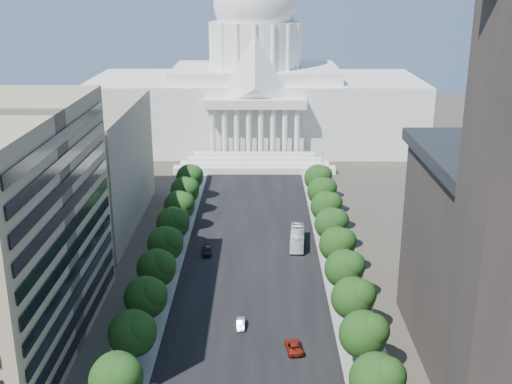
{
  "coord_description": "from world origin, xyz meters",
  "views": [
    {
      "loc": [
        1.97,
        -52.08,
        58.28
      ],
      "look_at": [
        0.97,
        81.5,
        14.57
      ],
      "focal_mm": 45.0,
      "sensor_mm": 36.0,
      "label": 1
    }
  ],
  "objects_px": {
    "car_dark_b": "(207,251)",
    "car_red": "(294,346)",
    "car_silver": "(241,324)",
    "city_bus": "(297,238)"
  },
  "relations": [
    {
      "from": "car_silver",
      "to": "car_red",
      "type": "distance_m",
      "value": 11.75
    },
    {
      "from": "car_silver",
      "to": "car_dark_b",
      "type": "xyz_separation_m",
      "value": [
        -8.66,
        32.18,
        0.1
      ]
    },
    {
      "from": "car_red",
      "to": "car_dark_b",
      "type": "bearing_deg",
      "value": -73.25
    },
    {
      "from": "car_dark_b",
      "to": "city_bus",
      "type": "height_order",
      "value": "city_bus"
    },
    {
      "from": "car_silver",
      "to": "car_red",
      "type": "relative_size",
      "value": 0.74
    },
    {
      "from": "car_dark_b",
      "to": "car_red",
      "type": "bearing_deg",
      "value": -71.64
    },
    {
      "from": "car_silver",
      "to": "car_red",
      "type": "xyz_separation_m",
      "value": [
        9.04,
        -7.51,
        0.09
      ]
    },
    {
      "from": "car_red",
      "to": "car_dark_b",
      "type": "height_order",
      "value": "car_dark_b"
    },
    {
      "from": "car_silver",
      "to": "city_bus",
      "type": "height_order",
      "value": "city_bus"
    },
    {
      "from": "car_dark_b",
      "to": "city_bus",
      "type": "bearing_deg",
      "value": 9.06
    }
  ]
}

